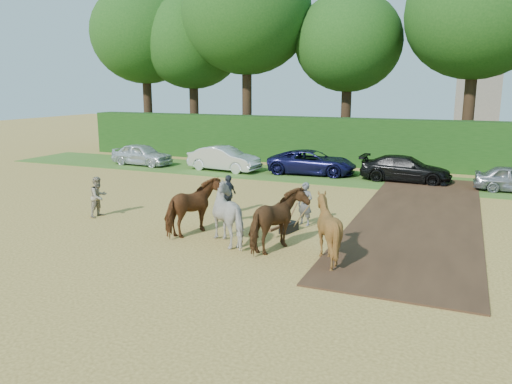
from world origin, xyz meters
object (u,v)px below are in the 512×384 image
object	(u,v)px
spectator_near	(99,197)
plough_team	(257,217)
spectator_far	(228,195)
church	(486,10)
parked_cars	(409,170)

from	to	relation	value
spectator_near	plough_team	size ratio (longest dim) A/B	0.24
spectator_far	church	world-z (taller)	church
spectator_far	plough_team	bearing A→B (deg)	-128.72
spectator_far	parked_cars	xyz separation A→B (m)	(5.88, 9.55, -0.10)
spectator_near	spectator_far	world-z (taller)	spectator_far
spectator_near	parked_cars	xyz separation A→B (m)	(10.37, 11.81, -0.10)
plough_team	parked_cars	distance (m)	13.22
plough_team	parked_cars	size ratio (longest dim) A/B	0.18
parked_cars	church	distance (m)	43.22
spectator_near	church	distance (m)	56.20
plough_team	parked_cars	world-z (taller)	plough_team
spectator_far	parked_cars	distance (m)	11.21
spectator_far	church	xyz separation A→B (m)	(9.54, 50.59, 12.94)
spectator_near	spectator_far	bearing A→B (deg)	-57.00
spectator_near	church	size ratio (longest dim) A/B	0.06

